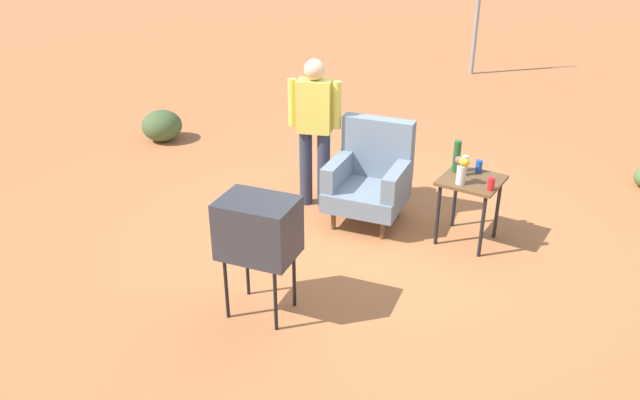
% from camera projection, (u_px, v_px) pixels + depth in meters
% --- Properties ---
extents(ground_plane, '(60.00, 60.00, 0.00)m').
position_uv_depth(ground_plane, '(374.00, 234.00, 6.51)').
color(ground_plane, '#B76B3D').
extents(armchair, '(0.88, 0.90, 1.06)m').
position_uv_depth(armchair, '(370.00, 176.00, 6.62)').
color(armchair, brown).
rests_on(armchair, ground).
extents(side_table, '(0.56, 0.56, 0.68)m').
position_uv_depth(side_table, '(471.00, 189.00, 6.15)').
color(side_table, black).
rests_on(side_table, ground).
extents(tv_on_stand, '(0.67, 0.54, 1.03)m').
position_uv_depth(tv_on_stand, '(258.00, 229.00, 4.99)').
color(tv_on_stand, black).
rests_on(tv_on_stand, ground).
extents(person_standing, '(0.54, 0.33, 1.64)m').
position_uv_depth(person_standing, '(315.00, 125.00, 6.75)').
color(person_standing, '#2D3347').
rests_on(person_standing, ground).
extents(road_sign, '(0.33, 0.33, 2.44)m').
position_uv_depth(road_sign, '(479.00, 0.00, 11.66)').
color(road_sign, gray).
rests_on(road_sign, ground).
extents(bottle_short_clear, '(0.06, 0.06, 0.20)m').
position_uv_depth(bottle_short_clear, '(464.00, 166.00, 6.15)').
color(bottle_short_clear, silver).
rests_on(bottle_short_clear, side_table).
extents(soda_can_blue, '(0.07, 0.07, 0.12)m').
position_uv_depth(soda_can_blue, '(479.00, 166.00, 6.24)').
color(soda_can_blue, blue).
rests_on(soda_can_blue, side_table).
extents(soda_can_red, '(0.07, 0.07, 0.12)m').
position_uv_depth(soda_can_red, '(491.00, 184.00, 5.86)').
color(soda_can_red, red).
rests_on(soda_can_red, side_table).
extents(bottle_wine_green, '(0.07, 0.07, 0.32)m').
position_uv_depth(bottle_wine_green, '(457.00, 156.00, 6.20)').
color(bottle_wine_green, '#1E5623').
rests_on(bottle_wine_green, side_table).
extents(flower_vase, '(0.15, 0.10, 0.27)m').
position_uv_depth(flower_vase, '(462.00, 169.00, 5.95)').
color(flower_vase, silver).
rests_on(flower_vase, side_table).
extents(shrub_mid, '(0.56, 0.56, 0.43)m').
position_uv_depth(shrub_mid, '(162.00, 126.00, 8.89)').
color(shrub_mid, '#475B33').
rests_on(shrub_mid, ground).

